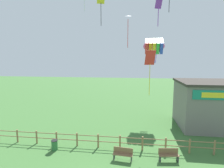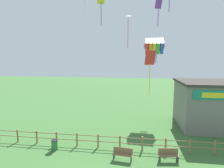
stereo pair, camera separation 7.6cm
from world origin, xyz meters
The scene contains 10 objects.
wooden_fence centered at (0.00, 5.65, 0.65)m, with size 20.23×0.14×1.16m.
seaside_building centered at (10.06, 11.76, 2.51)m, with size 6.54×5.90×4.99m.
park_bench_near_fence centered at (1.26, 4.07, 0.49)m, with size 1.47×0.56×0.91m.
park_bench_by_building centered at (4.56, 4.39, 0.49)m, with size 1.48×0.57×0.91m.
trash_bin centered at (-4.34, 4.78, 0.42)m, with size 0.52×0.52×0.83m.
kite_rainbow_parafoil centered at (4.44, 15.69, 8.97)m, with size 2.82×2.19×3.22m.
kite_red_diamond centered at (3.27, 7.12, 7.02)m, with size 0.94×0.61×3.80m.
kite_yellow_diamond centered at (-1.31, 9.50, 12.69)m, with size 0.86×0.73×2.98m.
kite_white_delta centered at (1.28, 10.06, 11.18)m, with size 0.72×0.72×3.16m.
kite_purple_streamer centered at (3.70, 6.33, 11.16)m, with size 0.57×0.42×2.01m.
Camera 2 is at (2.04, -7.82, 7.36)m, focal length 28.00 mm.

